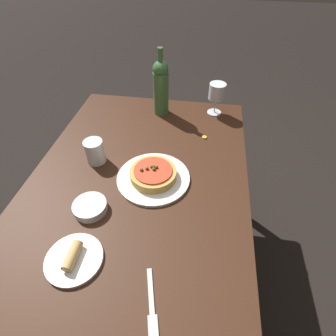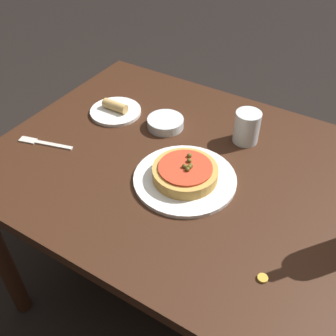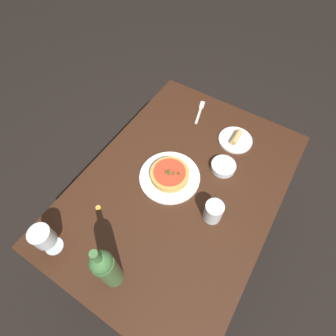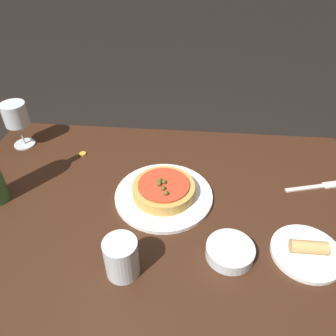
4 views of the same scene
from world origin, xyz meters
name	(u,v)px [view 1 (image 1 of 4)]	position (x,y,z in m)	size (l,w,h in m)	color
ground_plane	(148,259)	(0.00, 0.00, 0.00)	(14.00, 14.00, 0.00)	black
dining_table	(141,190)	(0.00, 0.00, 0.63)	(1.25, 0.88, 0.72)	#381E11
dinner_plate	(153,178)	(-0.01, -0.06, 0.73)	(0.29, 0.29, 0.01)	white
pizza	(153,173)	(-0.01, -0.06, 0.75)	(0.18, 0.18, 0.05)	gold
wine_glass	(217,92)	(0.52, -0.29, 0.84)	(0.08, 0.08, 0.17)	silver
wine_bottle	(161,87)	(0.48, -0.01, 0.87)	(0.08, 0.08, 0.34)	#3D6B38
water_cup	(95,152)	(0.06, 0.20, 0.77)	(0.08, 0.08, 0.10)	silver
side_bowl	(90,207)	(-0.20, 0.13, 0.74)	(0.12, 0.12, 0.03)	silver
fork	(152,306)	(-0.48, -0.15, 0.72)	(0.18, 0.07, 0.00)	beige
side_plate	(74,259)	(-0.39, 0.11, 0.73)	(0.18, 0.18, 0.05)	white
bottle_cap	(204,137)	(0.29, -0.25, 0.72)	(0.02, 0.02, 0.01)	gold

